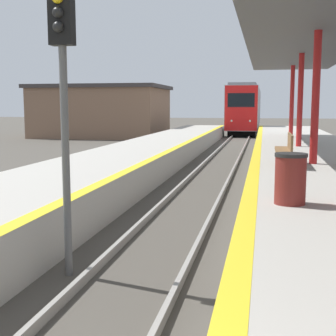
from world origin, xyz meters
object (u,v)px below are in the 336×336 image
train (246,109)px  signal_near (63,75)px  trash_bin (290,179)px  bench (286,148)px

train → signal_near: train is taller
trash_bin → bench: (0.15, 5.46, 0.04)m
signal_near → bench: size_ratio=2.41×
bench → signal_near: bearing=-116.8°
signal_near → bench: (3.61, 7.15, -1.68)m
signal_near → bench: 8.18m
train → trash_bin: 42.32m
train → trash_bin: train is taller
train → bench: size_ratio=12.59×
bench → trash_bin: bearing=-91.6°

